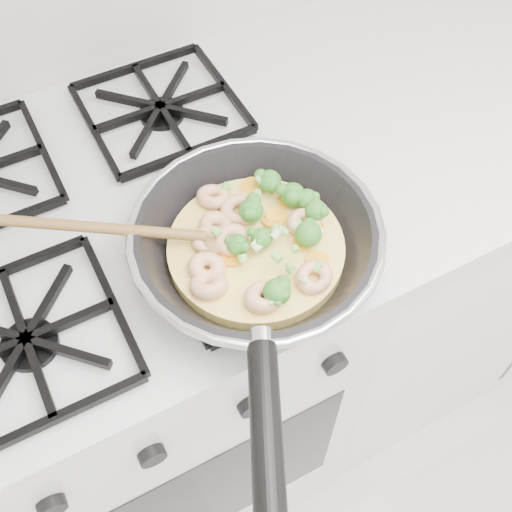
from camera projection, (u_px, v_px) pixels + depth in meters
name	position (u px, v px, depth m)	size (l,w,h in m)	color
stove	(149.00, 355.00, 1.24)	(0.60, 0.60, 0.92)	silver
counter_right	(469.00, 211.00, 1.46)	(1.00, 0.60, 0.90)	white
skillet	(256.00, 246.00, 0.78)	(0.43, 0.48, 0.09)	black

